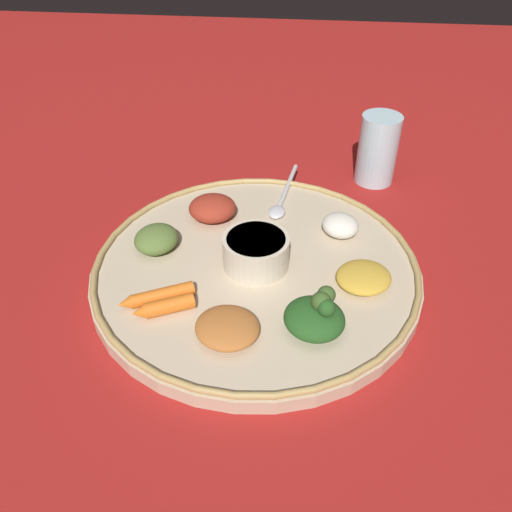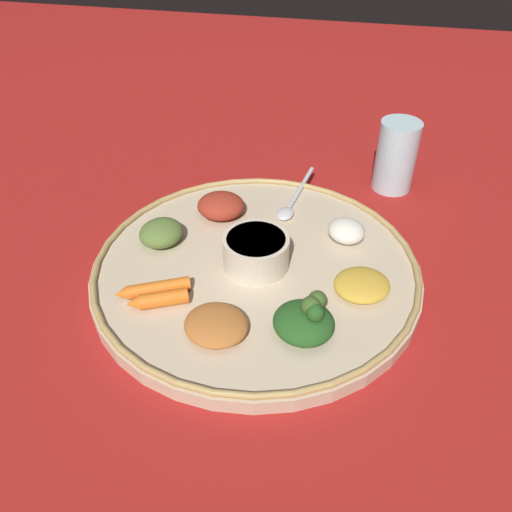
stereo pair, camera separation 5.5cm
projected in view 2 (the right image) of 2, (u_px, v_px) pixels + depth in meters
The scene contains 14 objects.
ground_plane at pixel (256, 276), 0.69m from camera, with size 2.40×2.40×0.00m, color maroon.
platter at pixel (256, 271), 0.68m from camera, with size 0.42×0.42×0.02m, color #C6B293.
platter_rim at pixel (256, 263), 0.67m from camera, with size 0.41×0.41×0.01m, color tan.
center_bowl at pixel (256, 251), 0.66m from camera, with size 0.08×0.08×0.04m.
spoon at pixel (293, 201), 0.78m from camera, with size 0.04×0.16×0.01m.
greens_pile at pixel (305, 320), 0.57m from camera, with size 0.09×0.09×0.05m.
carrot_near_spoon at pixel (153, 289), 0.63m from camera, with size 0.09×0.05×0.02m.
carrot_outer at pixel (158, 300), 0.61m from camera, with size 0.07×0.05×0.02m.
mound_lentil_yellow at pixel (362, 285), 0.63m from camera, with size 0.07×0.06×0.02m, color gold.
mound_beet at pixel (221, 206), 0.75m from camera, with size 0.07×0.06×0.03m, color maroon.
mound_chickpea at pixel (216, 325), 0.58m from camera, with size 0.07×0.07×0.02m, color #B2662D.
mound_rice_white at pixel (346, 231), 0.71m from camera, with size 0.05×0.05×0.03m, color silver.
mound_collards at pixel (161, 233), 0.70m from camera, with size 0.06×0.06×0.03m, color #567033.
drinking_glass at pixel (395, 160), 0.83m from camera, with size 0.06×0.06×0.11m.
Camera 2 is at (-0.11, 0.50, 0.45)m, focal length 36.94 mm.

